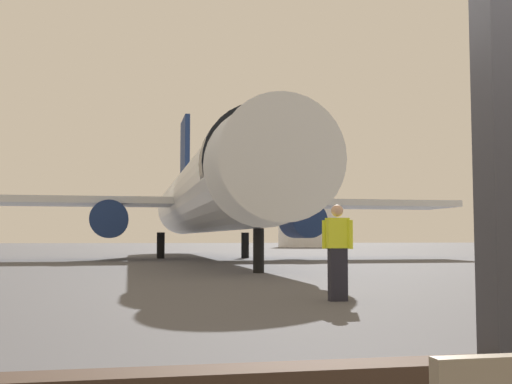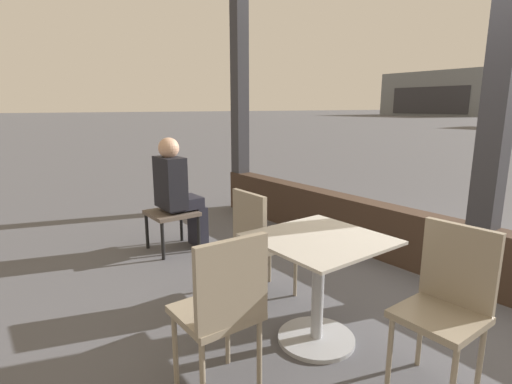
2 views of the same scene
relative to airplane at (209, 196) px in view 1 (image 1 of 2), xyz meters
name	(u,v)px [view 1 (image 1 of 2)]	position (x,y,z in m)	size (l,w,h in m)	color
ground_plane	(156,255)	(-2.39, 8.93, -3.38)	(220.00, 220.00, 0.00)	#4C4C51
window_frame	(502,186)	(-2.39, -31.07, -1.99)	(7.35, 0.24, 3.73)	#38281E
airplane	(209,196)	(0.00, 0.00, 0.00)	(28.67, 34.16, 10.32)	silver
ground_crew_worker	(337,251)	(-0.46, -22.77, -2.48)	(0.50, 0.34, 1.74)	black
fuel_storage_tank	(308,225)	(18.49, 45.75, -0.55)	(7.60, 7.60, 5.66)	white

